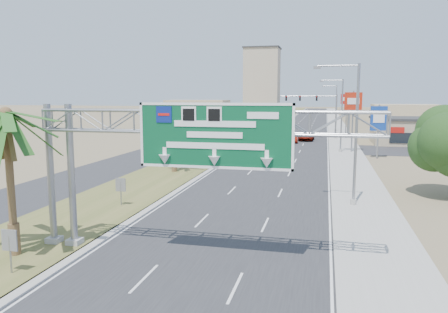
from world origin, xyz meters
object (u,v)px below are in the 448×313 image
Objects in this scene: store_building at (431,132)px; pole_sign_red_near at (353,104)px; palm_near at (6,115)px; car_right_lane at (306,136)px; car_mid_lane at (292,138)px; signal_mast at (325,112)px; car_far at (285,127)px; car_left_lane at (238,155)px; pole_sign_blue at (379,120)px; sign_gantry at (185,133)px; pole_sign_red_far at (347,103)px.

pole_sign_red_near is (-13.00, -13.14, 4.60)m from store_building.
palm_near is 0.99× the size of pole_sign_red_near.
car_mid_lane is at bearing -117.42° from car_right_lane.
signal_mast reaches higher than store_building.
pole_sign_red_near is at bearing -73.61° from car_far.
palm_near is 0.81× the size of signal_mast.
car_mid_lane is (-21.93, -2.24, -1.27)m from store_building.
car_left_lane is 28.08m from car_right_lane.
pole_sign_red_near reaches higher than car_left_lane.
palm_near is at bearing -118.18° from pole_sign_blue.
sign_gantry is at bearing -81.85° from car_left_lane.
pole_sign_red_far is (12.54, -16.81, 5.71)m from car_far.
pole_sign_red_near is at bearing 76.81° from sign_gantry.
pole_sign_blue is at bearing -118.48° from store_building.
pole_sign_blue is (12.83, 37.21, -1.25)m from sign_gantry.
palm_near reaches higher than car_right_lane.
signal_mast is 25.70m from pole_sign_blue.
sign_gantry reaches higher than car_right_lane.
pole_sign_red_near is at bearing 44.69° from car_left_lane.
palm_near reaches higher than store_building.
store_building reaches higher than car_left_lane.
pole_sign_red_near is (10.06, 42.93, 0.54)m from sign_gantry.
pole_sign_red_far is (-2.77, 25.11, 1.72)m from pole_sign_blue.
palm_near reaches higher than pole_sign_blue.
car_left_lane reaches higher than car_far.
sign_gantry is 1.98× the size of pole_sign_red_near.
store_building reaches higher than car_right_lane.
pole_sign_red_far is (6.80, 4.70, 5.77)m from car_right_lane.
signal_mast is at bearing 58.05° from car_right_lane.
car_far reaches higher than car_right_lane.
signal_mast is 33.38m from car_left_lane.
pole_sign_blue is at bearing -62.94° from car_right_lane.
palm_near is 1.48× the size of car_far.
pole_sign_blue reaches higher than car_right_lane.
palm_near is 81.48m from car_far.
pole_sign_blue reaches higher than store_building.
signal_mast reaches higher than car_far.
car_far is at bearing 126.72° from pole_sign_red_far.
palm_near is at bearing -106.09° from car_mid_lane.
pole_sign_blue is at bearing -75.13° from signal_mast.
car_right_lane is at bearing 115.12° from pole_sign_blue.
car_right_lane is (-19.80, 1.54, -1.25)m from store_building.
palm_near is 0.46× the size of store_building.
pole_sign_blue is at bearing -61.52° from car_mid_lane.
signal_mast reaches higher than pole_sign_blue.
car_left_lane reaches higher than car_mid_lane.
pole_sign_blue is (20.97, 39.14, -2.13)m from palm_near.
pole_sign_red_near is at bearing 67.92° from palm_near.
car_right_lane is at bearing 86.76° from sign_gantry.
car_right_lane is at bearing 77.90° from car_left_lane.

